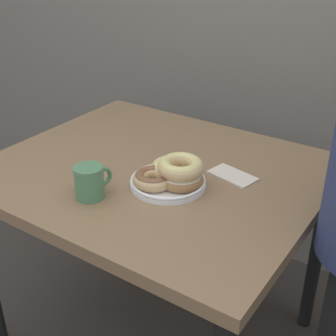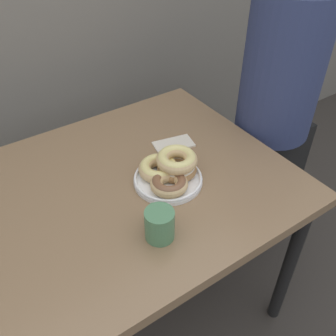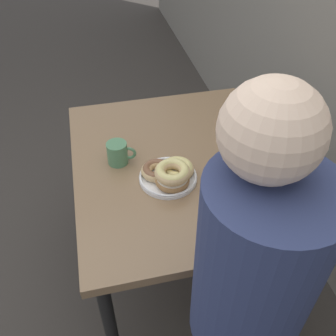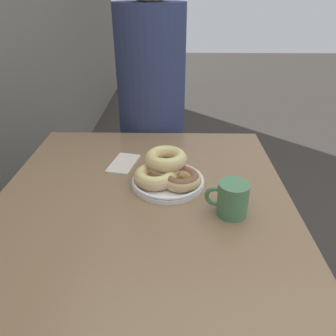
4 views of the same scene
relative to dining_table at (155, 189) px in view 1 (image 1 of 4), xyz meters
The scene contains 4 objects.
dining_table is the anchor object (origin of this frame).
donut_plate 0.18m from the dining_table, 31.96° to the right, with size 0.25×0.26×0.10m.
coffee_mug 0.29m from the dining_table, 101.23° to the right, with size 0.08×0.12×0.10m.
napkin 0.26m from the dining_table, 20.56° to the left, with size 0.16×0.11×0.01m.
Camera 1 is at (0.79, -0.74, 1.44)m, focal length 50.00 mm.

